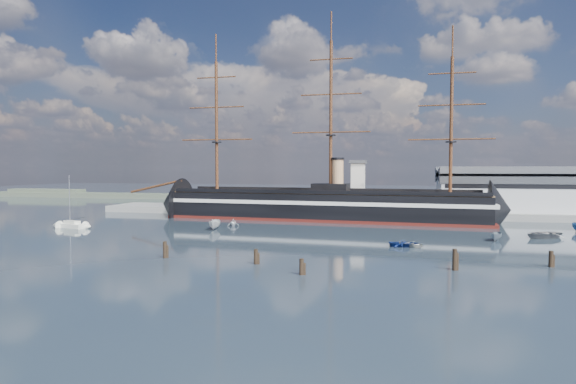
# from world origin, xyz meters

# --- Properties ---
(ground) EXTENTS (600.00, 600.00, 0.00)m
(ground) POSITION_xyz_m (0.00, 40.00, 0.00)
(ground) COLOR #1E2B34
(ground) RESTS_ON ground
(quay) EXTENTS (180.00, 18.00, 2.00)m
(quay) POSITION_xyz_m (10.00, 76.00, 0.00)
(quay) COLOR slate
(quay) RESTS_ON ground
(warehouse) EXTENTS (63.00, 21.00, 11.60)m
(warehouse) POSITION_xyz_m (58.00, 80.00, 7.98)
(warehouse) COLOR #B7BABC
(warehouse) RESTS_ON ground
(quay_tower) EXTENTS (5.00, 5.00, 15.00)m
(quay_tower) POSITION_xyz_m (3.00, 73.00, 9.75)
(quay_tower) COLOR silver
(quay_tower) RESTS_ON ground
(shoreline) EXTENTS (120.00, 10.00, 4.00)m
(shoreline) POSITION_xyz_m (-139.23, 135.00, 1.45)
(shoreline) COLOR #3F4C38
(shoreline) RESTS_ON ground
(warship) EXTENTS (113.40, 22.27, 53.94)m
(warship) POSITION_xyz_m (-7.22, 60.00, 4.04)
(warship) COLOR black
(warship) RESTS_ON ground
(sailboat) EXTENTS (8.37, 4.60, 12.85)m
(sailboat) POSITION_xyz_m (-61.97, 27.02, 0.82)
(sailboat) COLOR white
(sailboat) RESTS_ON ground
(motorboat_a) EXTENTS (7.58, 3.96, 2.88)m
(motorboat_a) POSITION_xyz_m (-27.03, 32.31, 0.00)
(motorboat_a) COLOR silver
(motorboat_a) RESTS_ON ground
(motorboat_b) EXTENTS (1.69, 3.64, 1.65)m
(motorboat_b) POSITION_xyz_m (16.62, 17.24, 0.00)
(motorboat_b) COLOR navy
(motorboat_b) RESTS_ON ground
(motorboat_c) EXTENTS (5.77, 3.80, 2.17)m
(motorboat_c) POSITION_xyz_m (34.58, 28.76, 0.00)
(motorboat_c) COLOR slate
(motorboat_c) RESTS_ON ground
(motorboat_d) EXTENTS (5.90, 4.28, 1.98)m
(motorboat_d) POSITION_xyz_m (-25.14, 39.89, 0.00)
(motorboat_d) COLOR white
(motorboat_d) RESTS_ON ground
(motorboat_e) EXTENTS (2.88, 3.22, 1.45)m
(motorboat_e) POSITION_xyz_m (18.00, 17.18, 0.00)
(motorboat_e) COLOR silver
(motorboat_e) RESTS_ON ground
(motorboat_g) EXTENTS (4.45, 5.46, 2.40)m
(motorboat_g) POSITION_xyz_m (44.72, 35.32, 0.00)
(motorboat_g) COLOR gray
(motorboat_g) RESTS_ON ground
(piling_near_left) EXTENTS (0.64, 0.64, 3.37)m
(piling_near_left) POSITION_xyz_m (-21.27, -3.26, 0.00)
(piling_near_left) COLOR black
(piling_near_left) RESTS_ON ground
(piling_near_mid) EXTENTS (0.64, 0.64, 2.92)m
(piling_near_mid) POSITION_xyz_m (2.90, -10.37, 0.00)
(piling_near_mid) COLOR black
(piling_near_mid) RESTS_ON ground
(piling_near_right) EXTENTS (0.64, 0.64, 3.76)m
(piling_near_right) POSITION_xyz_m (23.52, -2.37, 0.00)
(piling_near_right) COLOR black
(piling_near_right) RESTS_ON ground
(piling_far_right) EXTENTS (0.64, 0.64, 3.08)m
(piling_far_right) POSITION_xyz_m (37.57, 3.32, 0.00)
(piling_far_right) COLOR black
(piling_far_right) RESTS_ON ground
(piling_extra) EXTENTS (0.64, 0.64, 3.00)m
(piling_extra) POSITION_xyz_m (-5.35, -4.77, 0.00)
(piling_extra) COLOR black
(piling_extra) RESTS_ON ground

